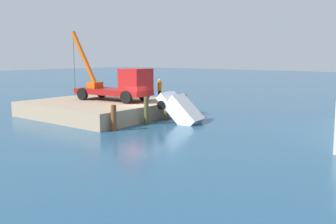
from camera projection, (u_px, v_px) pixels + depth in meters
ground at (140, 120)px, 28.07m from camera, size 200.00×200.00×0.00m
dock at (102, 108)px, 30.51m from camera, size 10.49×9.94×1.17m
crane_truck at (121, 85)px, 30.11m from camera, size 8.18×3.23×5.80m
dock_worker at (160, 89)px, 31.22m from camera, size 0.34×0.34×1.74m
salvaged_car at (185, 115)px, 26.77m from camera, size 3.83×2.42×3.52m
piling_near at (114, 118)px, 23.93m from camera, size 0.35×0.35×1.70m
piling_mid at (146, 111)px, 26.21m from camera, size 0.32×0.32×1.96m
piling_far at (166, 109)px, 28.06m from camera, size 0.38×0.38×1.66m
piling_end at (184, 105)px, 29.85m from camera, size 0.37×0.37×1.76m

